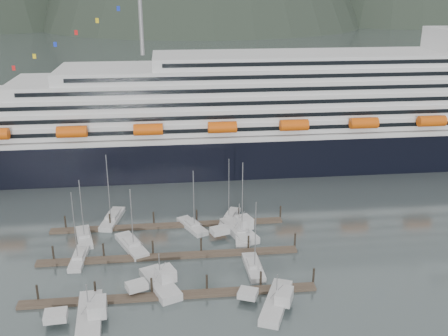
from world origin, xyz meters
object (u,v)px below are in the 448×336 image
(sailboat_h, at_px, (254,268))
(trawler_e, at_px, (238,230))
(sailboat_e, at_px, (112,219))
(trawler_c, at_px, (275,301))
(trawler_b, at_px, (159,283))
(sailboat_c, at_px, (132,246))
(sailboat_a, at_px, (84,238))
(sailboat_g, at_px, (230,218))
(cruise_ship, at_px, (292,120))
(sailboat_d, at_px, (242,233))
(trawler_a, at_px, (88,316))
(sailboat_b, at_px, (79,258))
(sailboat_f, at_px, (192,226))

(sailboat_h, xyz_separation_m, trawler_e, (-0.73, 14.13, 0.49))
(sailboat_e, bearing_deg, trawler_c, -129.46)
(trawler_e, bearing_deg, trawler_b, 120.74)
(sailboat_c, relative_size, trawler_e, 1.11)
(sailboat_a, bearing_deg, sailboat_c, -128.29)
(sailboat_e, distance_m, sailboat_g, 25.08)
(cruise_ship, xyz_separation_m, sailboat_d, (-20.38, -44.40, -11.60))
(trawler_e, bearing_deg, cruise_ship, -43.53)
(sailboat_a, height_order, trawler_e, sailboat_a)
(sailboat_c, distance_m, sailboat_e, 13.40)
(sailboat_d, bearing_deg, cruise_ship, -18.72)
(sailboat_d, bearing_deg, sailboat_g, 16.96)
(sailboat_c, bearing_deg, trawler_e, -104.16)
(sailboat_e, xyz_separation_m, trawler_b, (10.04, -27.04, 0.45))
(sailboat_c, xyz_separation_m, trawler_a, (-5.25, -22.45, 0.46))
(sailboat_g, xyz_separation_m, sailboat_h, (1.58, -21.12, 0.02))
(sailboat_h, bearing_deg, sailboat_g, 2.64)
(sailboat_b, height_order, sailboat_d, sailboat_d)
(sailboat_a, bearing_deg, sailboat_f, -95.64)
(sailboat_f, relative_size, sailboat_g, 0.93)
(sailboat_h, distance_m, trawler_a, 29.63)
(sailboat_a, relative_size, trawler_c, 1.09)
(cruise_ship, height_order, sailboat_g, cruise_ship)
(sailboat_a, bearing_deg, cruise_ship, -62.78)
(sailboat_e, relative_size, sailboat_h, 1.13)
(trawler_a, xyz_separation_m, trawler_c, (28.73, 0.71, -0.07))
(cruise_ship, distance_m, sailboat_e, 59.58)
(trawler_b, relative_size, trawler_e, 0.95)
(sailboat_c, bearing_deg, sailboat_d, -105.57)
(sailboat_c, height_order, trawler_a, sailboat_c)
(sailboat_a, bearing_deg, trawler_b, -154.58)
(sailboat_e, bearing_deg, trawler_a, -169.77)
(sailboat_c, bearing_deg, sailboat_g, -86.26)
(sailboat_c, distance_m, sailboat_h, 24.32)
(sailboat_e, relative_size, trawler_c, 1.27)
(sailboat_a, distance_m, trawler_a, 27.39)
(sailboat_h, height_order, trawler_e, sailboat_h)
(sailboat_f, height_order, trawler_a, sailboat_f)
(trawler_a, bearing_deg, cruise_ship, -38.48)
(cruise_ship, xyz_separation_m, trawler_c, (-18.66, -69.24, -11.22))
(sailboat_e, bearing_deg, cruise_ship, -42.12)
(sailboat_h, relative_size, trawler_a, 1.08)
(sailboat_d, bearing_deg, trawler_e, 59.05)
(sailboat_h, distance_m, trawler_b, 17.01)
(trawler_c, bearing_deg, trawler_e, 28.40)
(trawler_b, xyz_separation_m, trawler_e, (15.81, 18.04, 0.03))
(cruise_ship, bearing_deg, sailboat_g, -120.57)
(sailboat_e, height_order, trawler_a, sailboat_e)
(sailboat_a, bearing_deg, trawler_e, -104.45)
(sailboat_c, xyz_separation_m, sailboat_d, (21.76, 3.10, 0.01))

